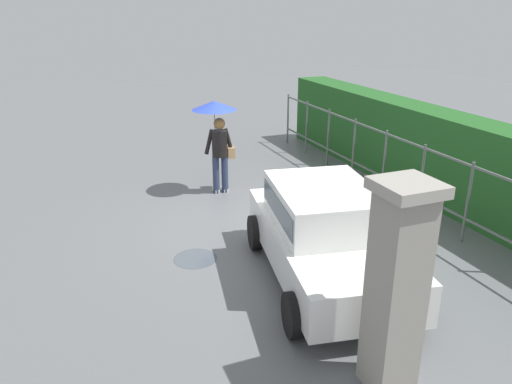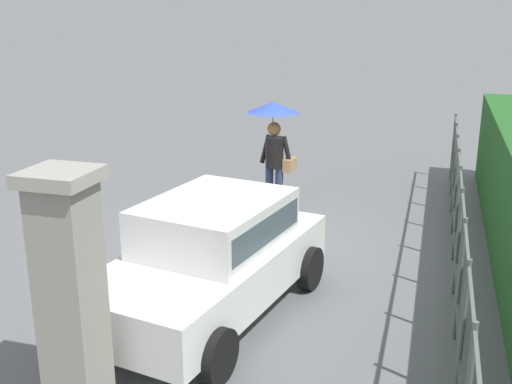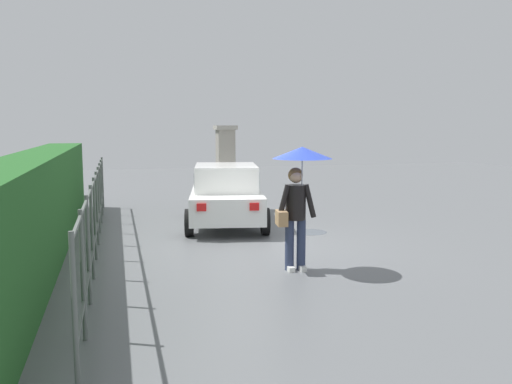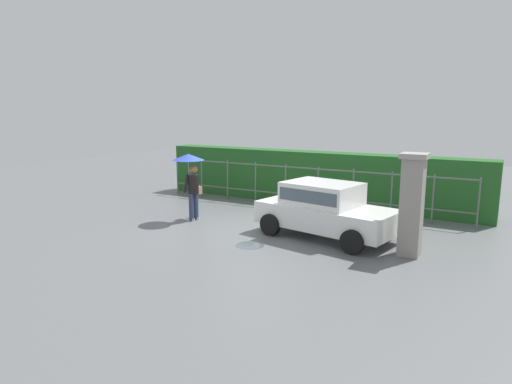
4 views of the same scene
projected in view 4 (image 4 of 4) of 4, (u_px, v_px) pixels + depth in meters
ground_plane at (248, 227)px, 13.07m from camera, size 40.00×40.00×0.00m
car at (325, 208)px, 11.95m from camera, size 3.94×2.39×1.48m
pedestrian at (191, 172)px, 13.63m from camera, size 0.98×0.98×2.07m
gate_pillar at (412, 204)px, 10.32m from camera, size 0.60×0.60×2.42m
fence_section at (301, 185)px, 15.45m from camera, size 11.13×0.05×1.50m
hedge_row at (313, 178)px, 16.29m from camera, size 12.08×0.90×1.90m
puddle_near at (250, 245)px, 11.31m from camera, size 0.74×0.74×0.00m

